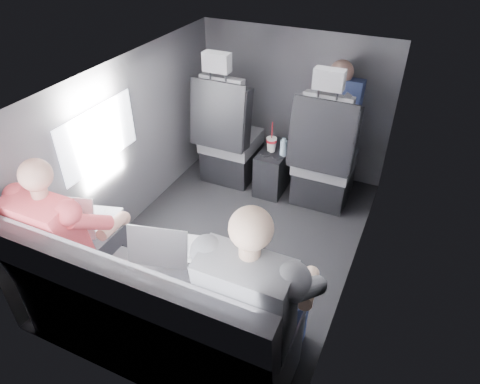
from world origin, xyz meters
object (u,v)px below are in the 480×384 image
at_px(laptop_white, 81,218).
at_px(laptop_black, 273,282).
at_px(water_bottle, 283,148).
at_px(passenger_rear_right, 258,299).
at_px(front_seat_right, 324,162).
at_px(passenger_rear_left, 72,237).
at_px(soda_cup, 271,144).
at_px(front_seat_left, 228,141).
at_px(passenger_front_right, 336,113).
at_px(rear_bench, 153,317).
at_px(laptop_silver, 168,247).
at_px(center_console, 275,168).

distance_m(laptop_white, laptop_black, 1.26).
relative_size(water_bottle, passenger_rear_right, 0.13).
relative_size(front_seat_right, passenger_rear_left, 1.06).
bearing_deg(laptop_black, soda_cup, 111.28).
xyz_separation_m(water_bottle, passenger_rear_left, (-0.69, -1.77, 0.14)).
relative_size(front_seat_left, passenger_front_right, 1.65).
relative_size(water_bottle, laptop_white, 0.39).
bearing_deg(laptop_black, laptop_white, -179.38).
relative_size(rear_bench, laptop_white, 3.72).
xyz_separation_m(laptop_silver, passenger_rear_right, (0.61, -0.15, 0.01)).
relative_size(water_bottle, passenger_front_right, 0.22).
relative_size(front_seat_left, passenger_rear_right, 1.00).
xyz_separation_m(soda_cup, passenger_rear_right, (0.62, -1.81, 0.17)).
bearing_deg(laptop_silver, soda_cup, 90.33).
bearing_deg(passenger_front_right, front_seat_left, -163.91).
xyz_separation_m(front_seat_left, laptop_silver, (0.43, -1.66, 0.23)).
bearing_deg(passenger_rear_right, passenger_front_right, 94.17).
bearing_deg(front_seat_right, passenger_front_right, 91.22).
relative_size(front_seat_right, laptop_silver, 3.28).
bearing_deg(passenger_front_right, soda_cup, -151.34).
bearing_deg(laptop_black, laptop_silver, -179.35).
xyz_separation_m(center_console, passenger_front_right, (0.44, 0.22, 0.55)).
height_order(rear_bench, passenger_front_right, passenger_front_right).
xyz_separation_m(water_bottle, laptop_silver, (-0.11, -1.63, 0.16)).
bearing_deg(soda_cup, passenger_front_right, 28.66).
bearing_deg(passenger_rear_left, laptop_silver, 14.35).
bearing_deg(passenger_front_right, laptop_silver, -103.57).
height_order(center_console, rear_bench, rear_bench).
bearing_deg(rear_bench, laptop_black, 22.05).
bearing_deg(laptop_white, passenger_rear_right, -6.49).
height_order(front_seat_right, laptop_black, front_seat_right).
bearing_deg(water_bottle, passenger_rear_right, -74.25).
distance_m(rear_bench, passenger_rear_right, 0.69).
xyz_separation_m(laptop_silver, laptop_black, (0.63, 0.01, -0.00)).
relative_size(center_console, laptop_white, 1.12).
bearing_deg(passenger_rear_right, soda_cup, 109.03).
bearing_deg(laptop_black, center_console, 109.98).
xyz_separation_m(soda_cup, laptop_black, (0.64, -1.65, 0.16)).
bearing_deg(laptop_white, front_seat_left, 83.28).
height_order(water_bottle, laptop_white, laptop_white).
height_order(soda_cup, passenger_front_right, passenger_front_right).
distance_m(soda_cup, laptop_black, 1.78).
xyz_separation_m(soda_cup, water_bottle, (0.12, -0.03, 0.01)).
height_order(center_console, passenger_front_right, passenger_front_right).
distance_m(rear_bench, passenger_front_right, 2.25).
relative_size(front_seat_left, front_seat_right, 1.00).
distance_m(rear_bench, passenger_rear_left, 0.67).
bearing_deg(rear_bench, passenger_rear_right, 9.02).
distance_m(center_console, passenger_front_right, 0.74).
relative_size(passenger_rear_right, passenger_front_right, 1.66).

